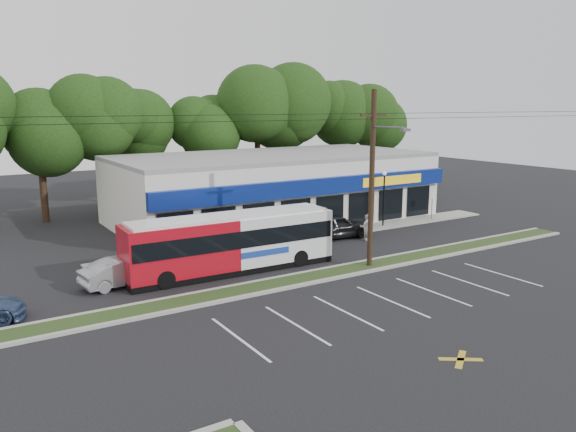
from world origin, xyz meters
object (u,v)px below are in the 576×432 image
(pedestrian_a, at_px, (368,227))
(metrobus, at_px, (231,241))
(sign_post, at_px, (432,201))
(car_dark, at_px, (336,226))
(pedestrian_b, at_px, (366,227))
(car_silver, at_px, (124,272))
(lamp_post, at_px, (384,192))
(utility_pole, at_px, (370,174))

(pedestrian_a, bearing_deg, metrobus, 6.79)
(sign_post, relative_size, car_dark, 0.44)
(pedestrian_b, bearing_deg, car_silver, 36.89)
(lamp_post, relative_size, car_dark, 0.84)
(car_dark, bearing_deg, metrobus, 113.87)
(utility_pole, bearing_deg, car_dark, 67.35)
(car_silver, bearing_deg, utility_pole, -117.00)
(metrobus, bearing_deg, car_silver, 174.21)
(lamp_post, bearing_deg, metrobus, -164.06)
(pedestrian_a, bearing_deg, sign_post, -164.61)
(metrobus, bearing_deg, pedestrian_b, 10.24)
(lamp_post, relative_size, sign_post, 1.91)
(car_silver, distance_m, pedestrian_b, 17.07)
(sign_post, distance_m, pedestrian_a, 9.24)
(lamp_post, height_order, sign_post, lamp_post)
(lamp_post, height_order, pedestrian_b, lamp_post)
(metrobus, bearing_deg, lamp_post, 17.35)
(sign_post, relative_size, pedestrian_b, 1.26)
(metrobus, height_order, car_dark, metrobus)
(sign_post, xyz_separation_m, car_dark, (-10.32, -0.83, -0.70))
(car_dark, bearing_deg, sign_post, -80.02)
(pedestrian_a, bearing_deg, pedestrian_b, -91.47)
(pedestrian_a, bearing_deg, utility_pole, 48.75)
(sign_post, xyz_separation_m, pedestrian_b, (-8.85, -2.33, -0.67))
(utility_pole, bearing_deg, pedestrian_a, 49.58)
(car_silver, xyz_separation_m, pedestrian_b, (17.04, 1.01, 0.16))
(sign_post, bearing_deg, pedestrian_a, -163.77)
(metrobus, xyz_separation_m, car_silver, (-5.83, 0.74, -0.99))
(sign_post, height_order, metrobus, metrobus)
(car_dark, bearing_deg, pedestrian_a, -134.48)
(metrobus, distance_m, car_silver, 5.96)
(sign_post, relative_size, car_silver, 0.51)
(sign_post, bearing_deg, utility_pole, -149.85)
(pedestrian_a, bearing_deg, car_silver, 1.73)
(lamp_post, height_order, metrobus, lamp_post)
(car_dark, distance_m, car_silver, 15.76)
(lamp_post, bearing_deg, car_silver, -170.31)
(utility_pole, bearing_deg, metrobus, 152.58)
(car_dark, height_order, car_silver, car_dark)
(sign_post, bearing_deg, pedestrian_b, -165.22)
(car_silver, relative_size, pedestrian_a, 2.32)
(car_dark, xyz_separation_m, pedestrian_b, (1.48, -1.51, 0.02))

